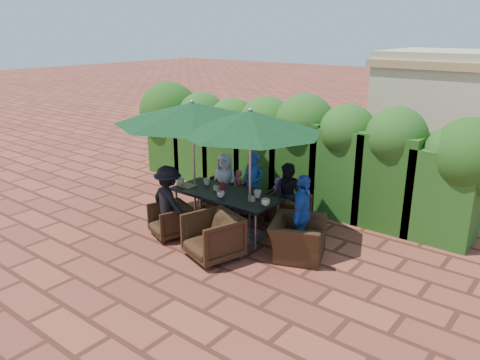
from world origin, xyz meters
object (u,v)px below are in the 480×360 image
Objects in this scene: chair_far_mid at (260,198)px; chair_near_right at (213,235)px; dining_table at (225,197)px; umbrella_left at (192,113)px; chair_far_left at (220,192)px; chair_end_right at (298,232)px; umbrella_right at (250,122)px; chair_near_left at (170,219)px; chair_far_right at (288,209)px.

chair_far_mid is 2.12m from chair_near_right.
dining_table is at bearing 83.69° from chair_far_mid.
umbrella_left is at bearing 161.04° from chair_near_right.
umbrella_left is 4.30× the size of chair_far_left.
umbrella_left is 2.49m from chair_near_right.
chair_end_right is (1.59, -1.09, 0.07)m from chair_far_mid.
umbrella_left reaches higher than dining_table.
umbrella_left is at bearing 66.48° from chair_end_right.
umbrella_right is at bearing 115.81° from chair_far_mid.
dining_table is 2.53× the size of chair_near_right.
chair_near_right reaches higher than chair_near_left.
dining_table is at bearing 137.33° from chair_far_left.
chair_far_mid is at bearing 117.40° from umbrella_right.
chair_far_mid is (0.97, 0.16, 0.02)m from chair_far_left.
umbrella_right is 2.21m from chair_far_mid.
umbrella_right is 3.67× the size of chair_far_left.
chair_far_left is at bearing -6.42° from chair_far_right.
chair_far_mid is 0.74× the size of chair_end_right.
chair_far_left is at bearing 7.73° from chair_far_mid.
chair_far_right is at bearing -179.20° from chair_far_left.
umbrella_right is at bearing 104.74° from chair_near_right.
chair_far_mid reaches higher than chair_far_left.
chair_near_left is at bearing -125.75° from dining_table.
dining_table is at bearing 0.89° from umbrella_left.
chair_far_right reaches higher than chair_far_left.
chair_near_left is (0.17, -0.86, -1.87)m from umbrella_left.
umbrella_right reaches higher than chair_far_left.
chair_end_right reaches higher than chair_far_left.
chair_near_right is 1.45m from chair_end_right.
chair_near_right reaches higher than chair_far_mid.
chair_near_right is at bearing -92.63° from umbrella_right.
chair_end_right is (1.08, 0.97, 0.01)m from chair_near_right.
umbrella_left reaches higher than chair_far_left.
chair_far_mid is at bearing 85.28° from dining_table.
chair_far_left is at bearing 48.00° from chair_end_right.
dining_table is at bearing 173.85° from umbrella_right.
dining_table is 1.27m from chair_far_left.
chair_far_right is (1.68, 0.85, -1.84)m from umbrella_left.
umbrella_left is at bearing 47.89° from chair_far_mid.
chair_near_right is (1.23, -0.17, 0.08)m from chair_near_left.
dining_table is 3.15× the size of chair_near_left.
chair_far_left is at bearing 96.20° from umbrella_left.
chair_near_left is at bearing -147.81° from umbrella_right.
chair_end_right is (0.79, -0.91, 0.06)m from chair_far_right.
umbrella_left is 2.06m from chair_near_left.
umbrella_left is at bearing 177.72° from umbrella_right.
chair_near_right is (-0.04, -0.97, -1.79)m from umbrella_right.
chair_near_left is (-1.52, -1.71, -0.03)m from chair_far_right.
umbrella_left is at bearing -179.11° from dining_table.
chair_near_right is at bearing -36.34° from umbrella_left.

